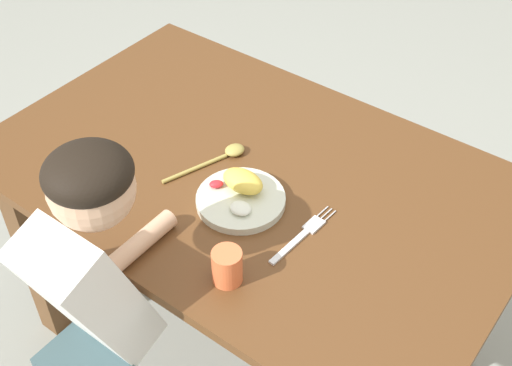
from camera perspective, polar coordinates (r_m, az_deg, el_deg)
The scene contains 7 objects.
ground_plane at distance 2.19m, azimuth -0.34°, elevation -13.50°, with size 8.00×8.00×0.00m, color #949890.
dining_table at distance 1.73m, azimuth -0.41°, elevation -2.46°, with size 1.31×0.84×0.73m.
plate at distance 1.54m, azimuth -1.30°, elevation -1.01°, with size 0.21×0.21×0.07m.
fork at distance 1.48m, azimuth 4.01°, elevation -4.45°, with size 0.03×0.22×0.01m.
spoon at distance 1.67m, azimuth -2.75°, elevation 2.41°, with size 0.10×0.23×0.02m.
drinking_cup at distance 1.37m, azimuth -2.48°, elevation -7.14°, with size 0.06×0.06×0.08m, color #F16F40.
person at distance 1.53m, azimuth -13.42°, elevation -12.97°, with size 0.20×0.37×1.07m.
Camera 1 is at (0.74, -0.97, 1.82)m, focal length 46.79 mm.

